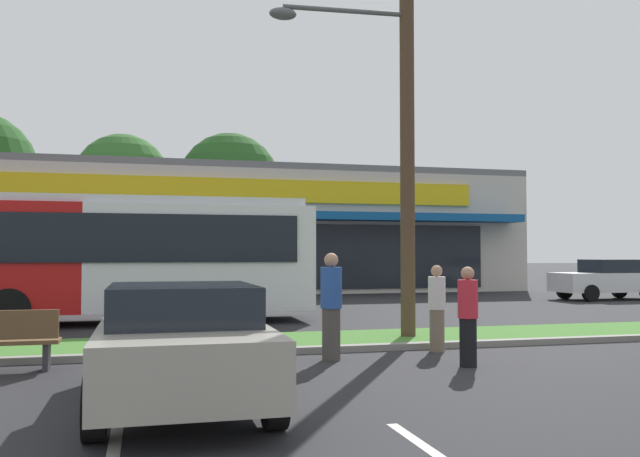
% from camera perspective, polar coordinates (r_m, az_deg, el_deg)
% --- Properties ---
extents(grass_median, '(56.00, 2.20, 0.12)m').
position_cam_1_polar(grass_median, '(13.48, -4.97, -9.56)').
color(grass_median, '#427A2D').
rests_on(grass_median, ground_plane).
extents(curb_lip, '(56.00, 0.24, 0.12)m').
position_cam_1_polar(curb_lip, '(12.29, -4.00, -10.29)').
color(curb_lip, gray).
rests_on(curb_lip, ground_plane).
extents(parking_stripe_0, '(0.12, 4.80, 0.01)m').
position_cam_1_polar(parking_stripe_0, '(7.15, -16.87, -16.59)').
color(parking_stripe_0, silver).
rests_on(parking_stripe_0, ground_plane).
extents(storefront_building, '(31.73, 13.22, 5.89)m').
position_cam_1_polar(storefront_building, '(35.20, -11.02, -0.25)').
color(storefront_building, '#BCB7AD').
rests_on(storefront_building, ground_plane).
extents(tree_mid_left, '(5.90, 5.90, 9.24)m').
position_cam_1_polar(tree_mid_left, '(43.67, -16.35, 3.80)').
color(tree_mid_left, '#473323').
rests_on(tree_mid_left, ground_plane).
extents(tree_mid, '(6.55, 6.55, 9.70)m').
position_cam_1_polar(tree_mid, '(44.61, -7.65, 3.80)').
color(tree_mid, '#473323').
rests_on(tree_mid, ground_plane).
extents(utility_pole, '(3.02, 2.40, 9.42)m').
position_cam_1_polar(utility_pole, '(14.32, 6.77, 10.98)').
color(utility_pole, '#4C3826').
rests_on(utility_pole, ground_plane).
extents(city_bus, '(12.85, 2.73, 3.25)m').
position_cam_1_polar(city_bus, '(18.38, -21.06, -2.12)').
color(city_bus, '#B71414').
rests_on(city_bus, ground_plane).
extents(bus_stop_bench, '(1.60, 0.45, 0.95)m').
position_cam_1_polar(bus_stop_bench, '(11.42, -25.16, -8.46)').
color(bus_stop_bench, brown).
rests_on(bus_stop_bench, ground_plane).
extents(car_1, '(1.97, 4.33, 1.44)m').
position_cam_1_polar(car_1, '(8.24, -11.65, -9.40)').
color(car_1, '#9E998C').
rests_on(car_1, ground_plane).
extents(car_2, '(4.13, 1.85, 1.58)m').
position_cam_1_polar(car_2, '(28.95, 23.02, -3.96)').
color(car_2, silver).
rests_on(car_2, ground_plane).
extents(pedestrian_near_bench, '(0.32, 0.32, 1.59)m').
position_cam_1_polar(pedestrian_near_bench, '(11.14, 12.38, -7.24)').
color(pedestrian_near_bench, black).
rests_on(pedestrian_near_bench, ground_plane).
extents(pedestrian_by_pole, '(0.37, 0.37, 1.81)m').
position_cam_1_polar(pedestrian_by_pole, '(11.51, 0.95, -6.57)').
color(pedestrian_by_pole, '#47423D').
rests_on(pedestrian_by_pole, ground_plane).
extents(pedestrian_mid, '(0.32, 0.32, 1.59)m').
position_cam_1_polar(pedestrian_mid, '(12.74, 9.84, -6.63)').
color(pedestrian_mid, '#726651').
rests_on(pedestrian_mid, ground_plane).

